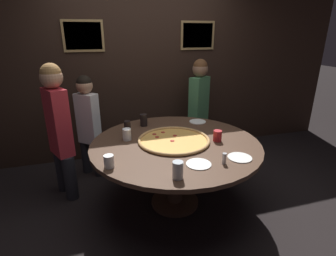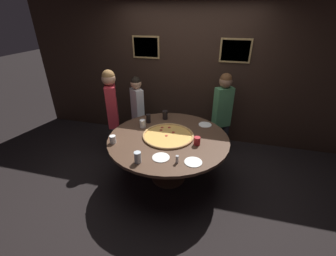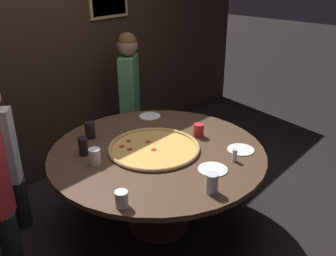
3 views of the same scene
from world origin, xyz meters
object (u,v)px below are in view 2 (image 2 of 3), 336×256
drink_cup_far_left (143,124)px  drink_cup_near_right (165,115)px  drink_cup_centre_back (197,141)px  diner_centre_back (137,107)px  condiment_shaker (177,159)px  diner_side_left (222,109)px  giant_pizza (168,135)px  white_plate_left_side (205,125)px  drink_cup_near_left (138,157)px  drink_cup_front_edge (113,139)px  drink_cup_beside_pizza (148,118)px  diner_far_left (112,108)px  white_plate_near_front (161,157)px  dining_table (168,144)px  white_plate_far_back (193,162)px

drink_cup_far_left → drink_cup_near_right: drink_cup_near_right is taller
drink_cup_centre_back → diner_centre_back: 1.64m
condiment_shaker → diner_side_left: (0.45, 1.62, 0.04)m
giant_pizza → white_plate_left_side: giant_pizza is taller
drink_cup_near_left → drink_cup_far_left: bearing=106.7°
drink_cup_far_left → drink_cup_front_edge: 0.59m
drink_cup_near_left → drink_cup_near_right: bearing=90.2°
drink_cup_beside_pizza → diner_far_left: size_ratio=0.10×
white_plate_near_front → drink_cup_front_edge: bearing=166.8°
drink_cup_beside_pizza → diner_side_left: diner_side_left is taller
white_plate_left_side → diner_side_left: size_ratio=0.14×
dining_table → drink_cup_far_left: bearing=156.4°
drink_cup_front_edge → white_plate_far_back: 1.15m
white_plate_far_back → diner_centre_back: diner_centre_back is taller
condiment_shaker → diner_far_left: (-1.40, 1.10, 0.07)m
white_plate_far_back → giant_pizza: bearing=130.1°
drink_cup_far_left → diner_far_left: (-0.68, 0.34, 0.06)m
diner_side_left → drink_cup_beside_pizza: bearing=-3.0°
diner_far_left → diner_centre_back: 0.52m
condiment_shaker → diner_far_left: diner_far_left is taller
drink_cup_near_right → diner_side_left: diner_side_left is taller
drink_cup_centre_back → diner_side_left: bearing=76.3°
diner_side_left → drink_cup_near_right: bearing=-6.2°
giant_pizza → diner_side_left: 1.26m
drink_cup_centre_back → drink_cup_front_edge: 1.14m
diner_side_left → diner_centre_back: bearing=-29.6°
drink_cup_beside_pizza → diner_far_left: bearing=167.4°
white_plate_far_back → condiment_shaker: bearing=-163.7°
diner_side_left → drink_cup_centre_back: bearing=42.6°
condiment_shaker → diner_far_left: size_ratio=0.06×
drink_cup_far_left → drink_cup_front_edge: bearing=-112.9°
drink_cup_centre_back → diner_far_left: (-1.57, 0.64, 0.06)m
dining_table → white_plate_near_front: 0.53m
white_plate_left_side → condiment_shaker: 1.11m
drink_cup_beside_pizza → white_plate_left_side: size_ratio=0.70×
drink_cup_near_right → diner_side_left: bearing=27.5°
white_plate_near_front → white_plate_far_back: bearing=1.0°
drink_cup_beside_pizza → diner_centre_back: 0.70m
white_plate_far_back → drink_cup_centre_back: bearing=92.3°
drink_cup_front_edge → white_plate_far_back: drink_cup_front_edge is taller
white_plate_far_back → diner_centre_back: bearing=131.5°
white_plate_left_side → diner_far_left: 1.62m
drink_cup_centre_back → white_plate_far_back: drink_cup_centre_back is taller
dining_table → diner_far_left: size_ratio=1.14×
drink_cup_near_left → white_plate_left_side: (0.67, 1.20, -0.07)m
white_plate_far_back → diner_centre_back: 1.94m
drink_cup_beside_pizza → diner_far_left: diner_far_left is taller
drink_cup_near_left → drink_cup_beside_pizza: 1.08m
drink_cup_far_left → drink_cup_near_right: (0.26, 0.38, 0.01)m
drink_cup_centre_back → diner_far_left: size_ratio=0.08×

